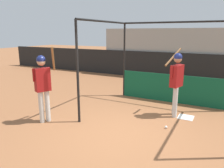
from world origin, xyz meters
TOP-DOWN VIEW (x-y plane):
  - ground_plane at (0.00, 0.00)m, footprint 60.00×60.00m
  - outfield_wall at (0.00, 7.10)m, footprint 24.00×0.12m
  - bleacher_section at (0.00, 8.37)m, footprint 8.70×2.40m
  - batting_cage at (0.64, 2.65)m, footprint 4.05×3.12m
  - home_plate at (1.30, 1.92)m, footprint 0.44×0.44m
  - player_batter at (0.94, 1.93)m, footprint 0.55×0.94m
  - player_waiting at (-2.22, -0.26)m, footprint 0.53×0.76m
  - baseball at (0.96, 0.88)m, footprint 0.07×0.07m

SIDE VIEW (x-z plane):
  - ground_plane at x=0.00m, z-range 0.00..0.00m
  - home_plate at x=1.30m, z-range 0.00..0.02m
  - baseball at x=0.96m, z-range 0.00..0.07m
  - outfield_wall at x=0.00m, z-range 0.00..1.46m
  - player_waiting at x=-2.22m, z-range 0.09..2.24m
  - batting_cage at x=0.64m, z-range -0.26..2.61m
  - player_batter at x=0.94m, z-range 0.17..2.19m
  - bleacher_section at x=0.00m, z-range 0.00..2.73m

